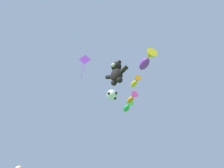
# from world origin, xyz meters

# --- Properties ---
(teddy_bear_kite) EXTENTS (2.22, 0.98, 2.25)m
(teddy_bear_kite) POSITION_xyz_m (-0.55, 5.36, 8.68)
(teddy_bear_kite) COLOR black
(soccer_ball_kite) EXTENTS (0.89, 0.89, 0.82)m
(soccer_ball_kite) POSITION_xyz_m (-1.17, 5.57, 6.94)
(soccer_ball_kite) COLOR white
(fish_kite_violet) EXTENTS (1.92, 1.64, 0.79)m
(fish_kite_violet) POSITION_xyz_m (2.02, 5.69, 8.73)
(fish_kite_violet) COLOR purple
(fish_kite_goldfin) EXTENTS (1.45, 1.26, 0.58)m
(fish_kite_goldfin) POSITION_xyz_m (-0.09, 7.45, 8.75)
(fish_kite_goldfin) COLOR yellow
(fish_kite_tangerine) EXTENTS (1.86, 1.56, 0.70)m
(fish_kite_tangerine) POSITION_xyz_m (-1.91, 9.67, 8.80)
(fish_kite_tangerine) COLOR orange
(fish_kite_emerald) EXTENTS (2.19, 1.96, 0.84)m
(fish_kite_emerald) POSITION_xyz_m (-3.60, 11.39, 9.07)
(fish_kite_emerald) COLOR green
(diamond_kite) EXTENTS (0.90, 0.81, 2.85)m
(diamond_kite) POSITION_xyz_m (-3.66, 4.41, 11.21)
(diamond_kite) COLOR purple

